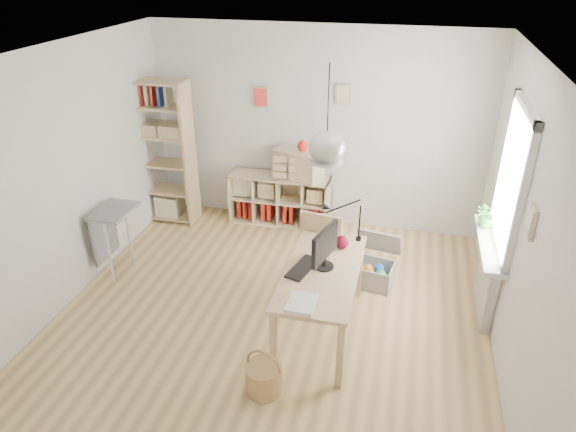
% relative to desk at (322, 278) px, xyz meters
% --- Properties ---
extents(ground, '(4.50, 4.50, 0.00)m').
position_rel_desk_xyz_m(ground, '(-0.55, 0.15, -0.66)').
color(ground, tan).
rests_on(ground, ground).
extents(room_shell, '(4.50, 4.50, 4.50)m').
position_rel_desk_xyz_m(room_shell, '(-0.00, 0.00, 1.34)').
color(room_shell, white).
rests_on(room_shell, ground).
extents(window_unit, '(0.07, 1.16, 1.46)m').
position_rel_desk_xyz_m(window_unit, '(1.68, 0.75, 0.89)').
color(window_unit, white).
rests_on(window_unit, ground).
extents(radiator, '(0.10, 0.80, 0.80)m').
position_rel_desk_xyz_m(radiator, '(1.64, 0.75, -0.26)').
color(radiator, silver).
rests_on(radiator, ground).
extents(windowsill, '(0.22, 1.20, 0.06)m').
position_rel_desk_xyz_m(windowsill, '(1.59, 0.75, 0.17)').
color(windowsill, white).
rests_on(windowsill, radiator).
extents(desk, '(0.70, 1.50, 0.75)m').
position_rel_desk_xyz_m(desk, '(0.00, 0.00, 0.00)').
color(desk, tan).
rests_on(desk, ground).
extents(cube_shelf, '(1.40, 0.38, 0.72)m').
position_rel_desk_xyz_m(cube_shelf, '(-1.02, 2.23, -0.36)').
color(cube_shelf, beige).
rests_on(cube_shelf, ground).
extents(tall_bookshelf, '(0.80, 0.38, 2.00)m').
position_rel_desk_xyz_m(tall_bookshelf, '(-2.59, 1.95, 0.43)').
color(tall_bookshelf, tan).
rests_on(tall_bookshelf, ground).
extents(side_table, '(0.40, 0.55, 0.85)m').
position_rel_desk_xyz_m(side_table, '(-2.59, 0.50, 0.01)').
color(side_table, gray).
rests_on(side_table, ground).
extents(chair, '(0.53, 0.53, 0.97)m').
position_rel_desk_xyz_m(chair, '(-0.17, 0.57, -0.10)').
color(chair, gray).
rests_on(chair, ground).
extents(wicker_basket, '(0.33, 0.33, 0.46)m').
position_rel_desk_xyz_m(wicker_basket, '(-0.33, -0.91, -0.51)').
color(wicker_basket, '#AB864D').
rests_on(wicker_basket, ground).
extents(storage_chest, '(0.62, 0.67, 0.56)m').
position_rel_desk_xyz_m(storage_chest, '(0.42, 1.03, -0.48)').
color(storage_chest, beige).
rests_on(storage_chest, ground).
extents(monitor, '(0.19, 0.47, 0.42)m').
position_rel_desk_xyz_m(monitor, '(0.01, 0.05, 0.33)').
color(monitor, black).
rests_on(monitor, desk).
extents(keyboard, '(0.28, 0.47, 0.02)m').
position_rel_desk_xyz_m(keyboard, '(-0.19, -0.03, 0.10)').
color(keyboard, black).
rests_on(keyboard, desk).
extents(task_lamp, '(0.41, 0.15, 0.43)m').
position_rel_desk_xyz_m(task_lamp, '(0.07, 0.59, 0.39)').
color(task_lamp, black).
rests_on(task_lamp, desk).
extents(yarn_ball, '(0.14, 0.14, 0.14)m').
position_rel_desk_xyz_m(yarn_ball, '(0.12, 0.44, 0.16)').
color(yarn_ball, '#500A11').
rests_on(yarn_ball, desk).
extents(paper_tray, '(0.25, 0.30, 0.03)m').
position_rel_desk_xyz_m(paper_tray, '(-0.07, -0.58, 0.11)').
color(paper_tray, white).
rests_on(paper_tray, desk).
extents(drawer_chest, '(0.74, 0.54, 0.38)m').
position_rel_desk_xyz_m(drawer_chest, '(-0.74, 2.19, 0.26)').
color(drawer_chest, beige).
rests_on(drawer_chest, cube_shelf).
extents(red_vase, '(0.13, 0.13, 0.15)m').
position_rel_desk_xyz_m(red_vase, '(-0.68, 2.19, 0.52)').
color(red_vase, maroon).
rests_on(red_vase, drawer_chest).
extents(potted_plant, '(0.33, 0.30, 0.29)m').
position_rel_desk_xyz_m(potted_plant, '(1.57, 1.08, 0.35)').
color(potted_plant, '#2D6827').
rests_on(potted_plant, windowsill).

